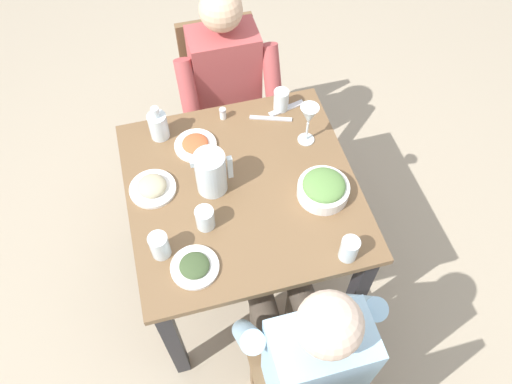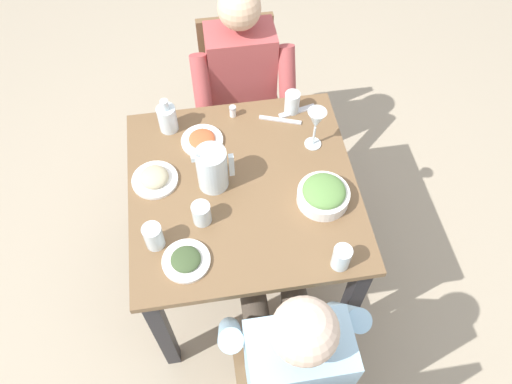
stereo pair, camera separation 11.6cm
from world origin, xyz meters
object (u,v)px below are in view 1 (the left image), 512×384
Objects in this scene: oil_carafe at (159,127)px; plate_dolmas at (195,266)px; water_glass_center at (281,100)px; wine_glass at (309,117)px; water_pitcher at (211,172)px; plate_rice_curry at (195,144)px; plate_beans at (152,187)px; dining_table at (243,205)px; water_glass_far_right at (349,249)px; water_glass_far_left at (160,246)px; salt_shaker at (223,113)px; chair_far at (222,90)px; salad_bowl at (323,188)px; water_glass_near_right at (205,218)px; diner_near at (306,342)px; diner_far at (230,97)px.

plate_dolmas is at bearing -87.97° from oil_carafe.
water_glass_center is 0.23m from wine_glass.
water_glass_center is (0.38, 0.34, -0.05)m from water_pitcher.
wine_glass is at bearing -10.49° from plate_rice_curry.
water_pitcher is 0.25m from plate_beans.
water_glass_far_right reaches higher than dining_table.
water_glass_far_right is (0.54, -0.09, 0.04)m from plate_dolmas.
plate_dolmas is 0.14m from water_glass_far_left.
water_glass_center is 0.94× the size of water_glass_far_left.
chair_far is at bearing 79.59° from salt_shaker.
water_glass_far_left is (-0.21, -0.46, 0.04)m from plate_rice_curry.
salad_bowl is at bearing -16.76° from plate_beans.
water_glass_near_right is at bearing -105.46° from chair_far.
water_glass_near_right is (-0.47, -0.02, 0.00)m from salad_bowl.
water_glass_near_right is (-0.17, -0.13, 0.17)m from dining_table.
water_glass_near_right reaches higher than plate_dolmas.
diner_near is 0.47m from plate_dolmas.
water_pitcher is at bearing 160.39° from salad_bowl.
diner_near is 10.74× the size of water_glass_far_left.
salad_bowl is 2.00× the size of water_glass_center.
water_glass_far_right is at bearing -88.08° from water_glass_center.
wine_glass is at bearing 7.58° from plate_beans.
diner_near is 0.82m from plate_beans.
salad_bowl reaches higher than dining_table.
water_pitcher is (-0.20, -0.59, 0.22)m from diner_far.
diner_near is 6.52× the size of plate_rice_curry.
plate_beans is 0.68m from water_glass_center.
oil_carafe reaches higher than plate_rice_curry.
plate_rice_curry is at bearing -121.92° from diner_far.
water_glass_far_right reaches higher than plate_dolmas.
oil_carafe is at bearing 75.02° from plate_beans.
plate_dolmas is 3.23× the size of salt_shaker.
diner_far reaches higher than plate_dolmas.
water_glass_far_left is at bearing -137.14° from water_glass_center.
chair_far is 0.74× the size of diner_far.
diner_far is at bearing 69.75° from plate_dolmas.
water_glass_near_right is 0.58m from wine_glass.
wine_glass is (0.05, -0.20, 0.09)m from water_glass_center.
water_pitcher is at bearing 69.48° from water_glass_near_right.
diner_near is (-0.02, -1.44, 0.15)m from chair_far.
water_glass_far_right is 0.51× the size of wine_glass.
salad_bowl is 0.48m from water_glass_center.
water_glass_center reaches higher than plate_dolmas.
water_glass_far_right is at bearing 46.05° from diner_near.
water_glass_near_right is at bearing 65.96° from plate_dolmas.
plate_rice_curry is at bearing -163.72° from water_glass_center.
salt_shaker is at bearing 93.76° from diner_near.
chair_far reaches higher than salad_bowl.
diner_far is (0.09, 0.62, 0.00)m from dining_table.
plate_dolmas is at bearing -114.04° from water_glass_near_right.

